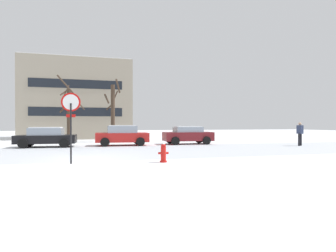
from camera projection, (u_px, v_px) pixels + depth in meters
ground_plane at (86, 159)px, 13.06m from camera, size 120.00×120.00×0.00m
road_surface at (87, 152)px, 16.08m from camera, size 80.00×8.27×0.00m
stop_sign at (71, 114)px, 11.50m from camera, size 0.76×0.12×2.87m
fire_hydrant at (163, 152)px, 12.00m from camera, size 0.44×0.30×0.82m
parked_car_black at (46, 137)px, 19.92m from camera, size 4.01×2.22×1.39m
parked_car_red at (122, 135)px, 21.43m from camera, size 3.95×2.26×1.52m
parked_car_maroon at (188, 135)px, 22.91m from camera, size 3.94×2.16×1.42m
pedestrian_crossing at (300, 132)px, 21.09m from camera, size 0.48×0.43×1.74m
tree_far_mid at (69, 113)px, 24.47m from camera, size 2.27×2.14×5.74m
tree_far_left at (113, 111)px, 25.63m from camera, size 1.50×1.37×5.59m
building_far_left at (79, 101)px, 33.74m from camera, size 11.54×9.05×8.71m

